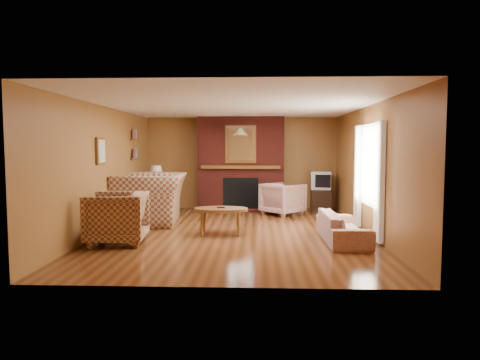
{
  "coord_description": "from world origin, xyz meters",
  "views": [
    {
      "loc": [
        0.41,
        -8.08,
        1.62
      ],
      "look_at": [
        0.07,
        0.6,
        0.96
      ],
      "focal_mm": 32.0,
      "sensor_mm": 36.0,
      "label": 1
    }
  ],
  "objects_px": {
    "table_lamp": "(156,177)",
    "crt_tv": "(321,180)",
    "tv_stand": "(321,200)",
    "coffee_table": "(221,211)",
    "plaid_loveseat": "(151,198)",
    "plaid_armchair": "(117,218)",
    "floral_sofa": "(343,227)",
    "fireplace": "(241,164)",
    "side_table": "(156,201)",
    "floral_armchair": "(283,199)"
  },
  "relations": [
    {
      "from": "floral_armchair",
      "to": "table_lamp",
      "type": "distance_m",
      "value": 3.2
    },
    {
      "from": "plaid_armchair",
      "to": "floral_armchair",
      "type": "relative_size",
      "value": 1.13
    },
    {
      "from": "plaid_armchair",
      "to": "coffee_table",
      "type": "distance_m",
      "value": 1.88
    },
    {
      "from": "plaid_loveseat",
      "to": "tv_stand",
      "type": "xyz_separation_m",
      "value": [
        3.9,
        1.87,
        -0.25
      ]
    },
    {
      "from": "plaid_loveseat",
      "to": "crt_tv",
      "type": "xyz_separation_m",
      "value": [
        3.9,
        1.86,
        0.26
      ]
    },
    {
      "from": "plaid_loveseat",
      "to": "plaid_armchair",
      "type": "bearing_deg",
      "value": -7.73
    },
    {
      "from": "side_table",
      "to": "table_lamp",
      "type": "height_order",
      "value": "table_lamp"
    },
    {
      "from": "fireplace",
      "to": "side_table",
      "type": "height_order",
      "value": "fireplace"
    },
    {
      "from": "floral_armchair",
      "to": "floral_sofa",
      "type": "bearing_deg",
      "value": 152.7
    },
    {
      "from": "plaid_loveseat",
      "to": "table_lamp",
      "type": "height_order",
      "value": "table_lamp"
    },
    {
      "from": "plaid_armchair",
      "to": "coffee_table",
      "type": "relative_size",
      "value": 0.96
    },
    {
      "from": "plaid_loveseat",
      "to": "floral_sofa",
      "type": "relative_size",
      "value": 0.96
    },
    {
      "from": "table_lamp",
      "to": "crt_tv",
      "type": "xyz_separation_m",
      "value": [
        4.15,
        0.34,
        -0.11
      ]
    },
    {
      "from": "coffee_table",
      "to": "tv_stand",
      "type": "distance_m",
      "value": 3.81
    },
    {
      "from": "side_table",
      "to": "floral_sofa",
      "type": "bearing_deg",
      "value": -38.45
    },
    {
      "from": "tv_stand",
      "to": "coffee_table",
      "type": "bearing_deg",
      "value": -124.55
    },
    {
      "from": "floral_sofa",
      "to": "floral_armchair",
      "type": "height_order",
      "value": "floral_armchair"
    },
    {
      "from": "fireplace",
      "to": "plaid_loveseat",
      "type": "height_order",
      "value": "fireplace"
    },
    {
      "from": "plaid_armchair",
      "to": "side_table",
      "type": "distance_m",
      "value": 3.5
    },
    {
      "from": "plaid_loveseat",
      "to": "coffee_table",
      "type": "relative_size",
      "value": 1.63
    },
    {
      "from": "crt_tv",
      "to": "fireplace",
      "type": "bearing_deg",
      "value": 174.7
    },
    {
      "from": "plaid_loveseat",
      "to": "crt_tv",
      "type": "height_order",
      "value": "plaid_loveseat"
    },
    {
      "from": "side_table",
      "to": "tv_stand",
      "type": "distance_m",
      "value": 4.16
    },
    {
      "from": "fireplace",
      "to": "table_lamp",
      "type": "bearing_deg",
      "value": -165.71
    },
    {
      "from": "floral_armchair",
      "to": "coffee_table",
      "type": "height_order",
      "value": "floral_armchair"
    },
    {
      "from": "fireplace",
      "to": "coffee_table",
      "type": "xyz_separation_m",
      "value": [
        -0.25,
        -3.21,
        -0.74
      ]
    },
    {
      "from": "floral_sofa",
      "to": "floral_armchair",
      "type": "relative_size",
      "value": 2.0
    },
    {
      "from": "tv_stand",
      "to": "floral_armchair",
      "type": "bearing_deg",
      "value": -144.45
    },
    {
      "from": "tv_stand",
      "to": "plaid_loveseat",
      "type": "bearing_deg",
      "value": -151.68
    },
    {
      "from": "tv_stand",
      "to": "table_lamp",
      "type": "bearing_deg",
      "value": -172.48
    },
    {
      "from": "plaid_loveseat",
      "to": "crt_tv",
      "type": "relative_size",
      "value": 2.86
    },
    {
      "from": "plaid_loveseat",
      "to": "side_table",
      "type": "height_order",
      "value": "plaid_loveseat"
    },
    {
      "from": "side_table",
      "to": "floral_armchair",
      "type": "bearing_deg",
      "value": -5.49
    },
    {
      "from": "floral_armchair",
      "to": "coffee_table",
      "type": "distance_m",
      "value": 2.7
    },
    {
      "from": "plaid_loveseat",
      "to": "floral_armchair",
      "type": "relative_size",
      "value": 1.92
    },
    {
      "from": "plaid_loveseat",
      "to": "tv_stand",
      "type": "bearing_deg",
      "value": 110.79
    },
    {
      "from": "plaid_loveseat",
      "to": "side_table",
      "type": "distance_m",
      "value": 1.56
    },
    {
      "from": "tv_stand",
      "to": "crt_tv",
      "type": "distance_m",
      "value": 0.51
    },
    {
      "from": "tv_stand",
      "to": "crt_tv",
      "type": "xyz_separation_m",
      "value": [
        0.0,
        -0.01,
        0.51
      ]
    },
    {
      "from": "crt_tv",
      "to": "floral_armchair",
      "type": "bearing_deg",
      "value": -147.38
    },
    {
      "from": "floral_sofa",
      "to": "coffee_table",
      "type": "height_order",
      "value": "coffee_table"
    },
    {
      "from": "plaid_loveseat",
      "to": "coffee_table",
      "type": "xyz_separation_m",
      "value": [
        1.6,
        -1.16,
        -0.09
      ]
    },
    {
      "from": "side_table",
      "to": "table_lamp",
      "type": "distance_m",
      "value": 0.62
    },
    {
      "from": "fireplace",
      "to": "tv_stand",
      "type": "xyz_separation_m",
      "value": [
        2.05,
        -0.18,
        -0.9
      ]
    },
    {
      "from": "table_lamp",
      "to": "crt_tv",
      "type": "relative_size",
      "value": 1.08
    },
    {
      "from": "crt_tv",
      "to": "tv_stand",
      "type": "bearing_deg",
      "value": 90.0
    },
    {
      "from": "plaid_armchair",
      "to": "tv_stand",
      "type": "distance_m",
      "value": 5.55
    },
    {
      "from": "fireplace",
      "to": "side_table",
      "type": "relative_size",
      "value": 4.36
    },
    {
      "from": "table_lamp",
      "to": "crt_tv",
      "type": "height_order",
      "value": "table_lamp"
    },
    {
      "from": "floral_sofa",
      "to": "table_lamp",
      "type": "height_order",
      "value": "table_lamp"
    }
  ]
}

